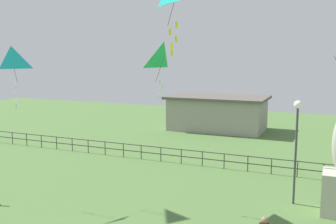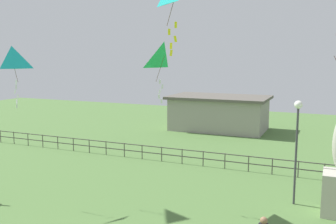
% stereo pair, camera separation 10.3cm
% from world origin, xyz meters
% --- Properties ---
extents(lamppost, '(0.36, 0.36, 4.77)m').
position_xyz_m(lamppost, '(5.86, 9.81, 3.43)').
color(lamppost, '#38383D').
rests_on(lamppost, ground_plane).
extents(kite_0, '(1.06, 1.23, 2.76)m').
position_xyz_m(kite_0, '(-6.26, 5.44, 6.49)').
color(kite_0, '#19B2B2').
extents(kite_2, '(0.91, 1.27, 2.69)m').
position_xyz_m(kite_2, '(0.38, 7.54, 6.65)').
color(kite_2, '#1EB759').
extents(kite_7, '(1.13, 1.06, 2.72)m').
position_xyz_m(kite_7, '(7.22, 6.14, 6.65)').
color(kite_7, red).
extents(waterfront_railing, '(36.01, 0.06, 0.95)m').
position_xyz_m(waterfront_railing, '(-0.42, 14.00, 0.62)').
color(waterfront_railing, '#4C4742').
rests_on(waterfront_railing, ground_plane).
extents(pavilion_building, '(8.88, 5.46, 3.12)m').
position_xyz_m(pavilion_building, '(-2.35, 26.00, 1.58)').
color(pavilion_building, gray).
rests_on(pavilion_building, ground_plane).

